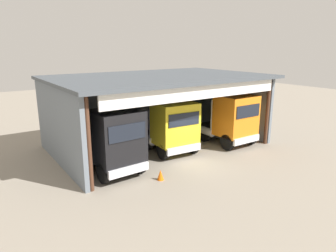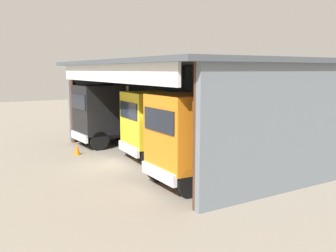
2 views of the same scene
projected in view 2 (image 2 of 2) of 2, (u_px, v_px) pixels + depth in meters
ground_plane at (113, 166)px, 17.37m from camera, size 80.00×80.00×0.00m
workshop_shed at (202, 90)px, 19.51m from camera, size 14.19×9.44×4.94m
truck_black_center_left_bay at (103, 114)px, 21.76m from camera, size 2.72×4.82×3.60m
truck_yellow_left_bay at (153, 125)px, 18.44m from camera, size 2.81×4.65×3.41m
truck_orange_center_bay at (190, 139)px, 14.15m from camera, size 2.70×4.89×3.58m
oil_drum at (211, 135)px, 22.93m from camera, size 0.58×0.58×0.86m
tool_cart at (207, 133)px, 23.27m from camera, size 0.90×0.60×1.00m
traffic_cone at (77, 150)px, 19.58m from camera, size 0.36×0.36×0.56m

